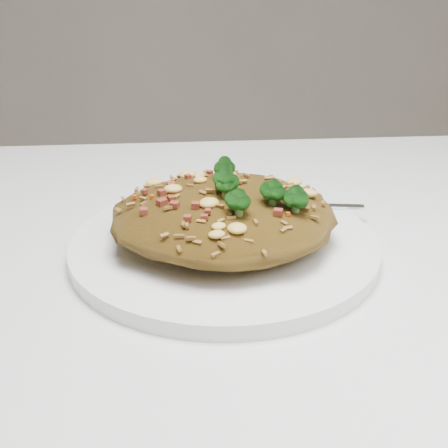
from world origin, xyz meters
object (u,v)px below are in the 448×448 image
at_px(dining_table, 313,374).
at_px(plate, 224,246).
at_px(fried_rice, 225,208).
at_px(fork, 290,205).

xyz_separation_m(dining_table, plate, (-0.07, 0.06, 0.10)).
bearing_deg(fried_rice, plate, 149.32).
bearing_deg(plate, fried_rice, -30.68).
bearing_deg(dining_table, fried_rice, 140.10).
bearing_deg(dining_table, plate, 140.16).
height_order(plate, fried_rice, fried_rice).
xyz_separation_m(dining_table, fork, (-0.00, 0.13, 0.11)).
xyz_separation_m(plate, fork, (0.07, 0.07, 0.01)).
xyz_separation_m(dining_table, fried_rice, (-0.07, 0.06, 0.13)).
distance_m(plate, fried_rice, 0.04).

